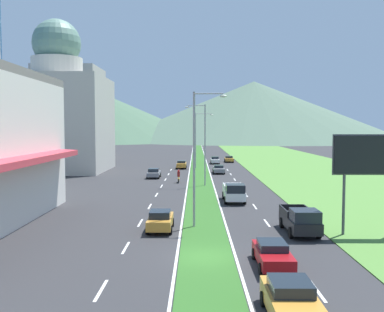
% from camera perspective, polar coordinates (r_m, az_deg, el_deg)
% --- Properties ---
extents(ground_plane, '(600.00, 600.00, 0.00)m').
position_cam_1_polar(ground_plane, '(26.73, 1.86, -12.99)').
color(ground_plane, '#2D2D30').
extents(grass_median, '(3.20, 240.00, 0.06)m').
position_cam_1_polar(grass_median, '(85.94, 0.91, -1.37)').
color(grass_median, '#2D6023').
rests_on(grass_median, ground_plane).
extents(grass_verge_right, '(24.00, 240.00, 0.06)m').
position_cam_1_polar(grass_verge_right, '(88.52, 14.37, -1.34)').
color(grass_verge_right, '#518438').
rests_on(grass_verge_right, ground_plane).
extents(lane_dash_left_2, '(0.16, 2.80, 0.01)m').
position_cam_1_polar(lane_dash_left_2, '(22.17, -11.68, -16.63)').
color(lane_dash_left_2, silver).
rests_on(lane_dash_left_2, ground_plane).
extents(lane_dash_left_3, '(0.16, 2.80, 0.01)m').
position_cam_1_polar(lane_dash_left_3, '(29.06, -8.56, -11.64)').
color(lane_dash_left_3, silver).
rests_on(lane_dash_left_3, ground_plane).
extents(lane_dash_left_4, '(0.16, 2.80, 0.01)m').
position_cam_1_polar(lane_dash_left_4, '(36.14, -6.70, -8.57)').
color(lane_dash_left_4, silver).
rests_on(lane_dash_left_4, ground_plane).
extents(lane_dash_left_5, '(0.16, 2.80, 0.01)m').
position_cam_1_polar(lane_dash_left_5, '(43.30, -5.48, -6.50)').
color(lane_dash_left_5, silver).
rests_on(lane_dash_left_5, ground_plane).
extents(lane_dash_left_6, '(0.16, 2.80, 0.01)m').
position_cam_1_polar(lane_dash_left_6, '(50.53, -4.61, -5.02)').
color(lane_dash_left_6, silver).
rests_on(lane_dash_left_6, ground_plane).
extents(lane_dash_left_7, '(0.16, 2.80, 0.01)m').
position_cam_1_polar(lane_dash_left_7, '(57.79, -3.96, -3.91)').
color(lane_dash_left_7, silver).
rests_on(lane_dash_left_7, ground_plane).
extents(lane_dash_left_8, '(0.16, 2.80, 0.01)m').
position_cam_1_polar(lane_dash_left_8, '(65.06, -3.46, -3.05)').
color(lane_dash_left_8, silver).
rests_on(lane_dash_left_8, ground_plane).
extents(lane_dash_left_9, '(0.16, 2.80, 0.01)m').
position_cam_1_polar(lane_dash_left_9, '(72.36, -3.05, -2.36)').
color(lane_dash_left_9, silver).
rests_on(lane_dash_left_9, ground_plane).
extents(lane_dash_left_10, '(0.16, 2.80, 0.01)m').
position_cam_1_polar(lane_dash_left_10, '(79.67, -2.73, -1.80)').
color(lane_dash_left_10, silver).
rests_on(lane_dash_left_10, ground_plane).
extents(lane_dash_right_2, '(0.16, 2.80, 0.01)m').
position_cam_1_polar(lane_dash_right_2, '(22.46, 15.90, -16.43)').
color(lane_dash_right_2, silver).
rests_on(lane_dash_right_2, ground_plane).
extents(lane_dash_right_3, '(0.16, 2.80, 0.01)m').
position_cam_1_polar(lane_dash_right_3, '(29.28, 12.00, -11.57)').
color(lane_dash_right_3, silver).
rests_on(lane_dash_right_3, ground_plane).
extents(lane_dash_right_4, '(0.16, 2.80, 0.01)m').
position_cam_1_polar(lane_dash_right_4, '(36.31, 9.66, -8.54)').
color(lane_dash_right_4, silver).
rests_on(lane_dash_right_4, ground_plane).
extents(lane_dash_right_5, '(0.16, 2.80, 0.01)m').
position_cam_1_polar(lane_dash_right_5, '(43.45, 8.11, -6.49)').
color(lane_dash_right_5, silver).
rests_on(lane_dash_right_5, ground_plane).
extents(lane_dash_right_6, '(0.16, 2.80, 0.01)m').
position_cam_1_polar(lane_dash_right_6, '(50.65, 7.01, -5.02)').
color(lane_dash_right_6, silver).
rests_on(lane_dash_right_6, ground_plane).
extents(lane_dash_right_7, '(0.16, 2.80, 0.01)m').
position_cam_1_polar(lane_dash_right_7, '(57.89, 6.18, -3.91)').
color(lane_dash_right_7, silver).
rests_on(lane_dash_right_7, ground_plane).
extents(lane_dash_right_8, '(0.16, 2.80, 0.01)m').
position_cam_1_polar(lane_dash_right_8, '(65.16, 5.54, -3.05)').
color(lane_dash_right_8, silver).
rests_on(lane_dash_right_8, ground_plane).
extents(lane_dash_right_9, '(0.16, 2.80, 0.01)m').
position_cam_1_polar(lane_dash_right_9, '(72.45, 5.03, -2.36)').
color(lane_dash_right_9, silver).
rests_on(lane_dash_right_9, ground_plane).
extents(lane_dash_right_10, '(0.16, 2.80, 0.01)m').
position_cam_1_polar(lane_dash_right_10, '(79.75, 4.61, -1.80)').
color(lane_dash_right_10, silver).
rests_on(lane_dash_right_10, ground_plane).
extents(edge_line_median_left, '(0.16, 240.00, 0.01)m').
position_cam_1_polar(edge_line_median_left, '(85.94, -0.25, -1.39)').
color(edge_line_median_left, silver).
rests_on(edge_line_median_left, ground_plane).
extents(edge_line_median_right, '(0.16, 240.00, 0.01)m').
position_cam_1_polar(edge_line_median_right, '(85.97, 2.08, -1.39)').
color(edge_line_median_right, silver).
rests_on(edge_line_median_right, ground_plane).
extents(domed_building, '(16.86, 16.86, 26.37)m').
position_cam_1_polar(domed_building, '(81.13, -16.93, 5.30)').
color(domed_building, '#B7B2A8').
rests_on(domed_building, ground_plane).
extents(midrise_colored, '(15.50, 15.50, 23.01)m').
position_cam_1_polar(midrise_colored, '(118.94, -15.45, 5.45)').
color(midrise_colored, '#B7B2A8').
rests_on(midrise_colored, ground_plane).
extents(hill_far_left, '(170.85, 170.85, 36.70)m').
position_cam_1_polar(hill_far_left, '(274.72, -15.78, 5.83)').
color(hill_far_left, '#47664C').
rests_on(hill_far_left, ground_plane).
extents(hill_far_center, '(170.83, 170.83, 34.80)m').
position_cam_1_polar(hill_far_center, '(266.33, 7.99, 5.80)').
color(hill_far_center, '#516B56').
rests_on(hill_far_center, ground_plane).
extents(hill_far_right, '(138.77, 138.77, 21.13)m').
position_cam_1_polar(hill_far_right, '(305.11, 10.24, 4.23)').
color(hill_far_right, '#3D5647').
rests_on(hill_far_right, ground_plane).
extents(street_lamp_near, '(2.57, 0.37, 10.38)m').
position_cam_1_polar(street_lamp_near, '(33.59, 0.68, 0.62)').
color(street_lamp_near, '#99999E').
rests_on(street_lamp_near, ground_plane).
extents(street_lamp_mid, '(2.69, 0.38, 10.66)m').
position_cam_1_polar(street_lamp_mid, '(57.59, 1.44, 2.08)').
color(street_lamp_mid, '#99999E').
rests_on(street_lamp_mid, ground_plane).
extents(street_lamp_far, '(3.36, 0.28, 10.32)m').
position_cam_1_polar(street_lamp_far, '(81.56, 0.70, 2.50)').
color(street_lamp_far, '#99999E').
rests_on(street_lamp_far, ground_plane).
extents(billboard_roadside, '(5.30, 0.28, 7.20)m').
position_cam_1_polar(billboard_roadside, '(33.48, 22.05, -0.41)').
color(billboard_roadside, '#4C4C51').
rests_on(billboard_roadside, ground_plane).
extents(car_0, '(1.93, 4.20, 1.36)m').
position_cam_1_polar(car_0, '(97.29, 4.80, -0.38)').
color(car_0, '#C6842D').
rests_on(car_0, ground_plane).
extents(car_1, '(1.90, 4.17, 1.51)m').
position_cam_1_polar(car_1, '(33.32, -4.12, -8.27)').
color(car_1, '#C6842D').
rests_on(car_1, ground_plane).
extents(car_2, '(2.03, 4.26, 1.55)m').
position_cam_1_polar(car_2, '(18.98, 12.67, -17.68)').
color(car_2, '#C6842D').
rests_on(car_2, ground_plane).
extents(car_3, '(1.92, 4.73, 1.37)m').
position_cam_1_polar(car_3, '(73.78, 3.46, -1.69)').
color(car_3, slate).
rests_on(car_3, ground_plane).
extents(car_4, '(1.87, 4.14, 1.52)m').
position_cam_1_polar(car_4, '(93.04, 2.99, -0.53)').
color(car_4, silver).
rests_on(car_4, ground_plane).
extents(car_5, '(1.87, 4.37, 1.47)m').
position_cam_1_polar(car_5, '(82.17, -1.37, -1.09)').
color(car_5, '#C6842D').
rests_on(car_5, ground_plane).
extents(car_6, '(1.88, 4.41, 1.37)m').
position_cam_1_polar(car_6, '(25.29, 10.36, -12.33)').
color(car_6, maroon).
rests_on(car_6, ground_plane).
extents(car_7, '(1.94, 4.35, 1.43)m').
position_cam_1_polar(car_7, '(67.28, -4.96, -2.21)').
color(car_7, slate).
rests_on(car_7, ground_plane).
extents(pickup_truck_0, '(2.18, 5.40, 2.00)m').
position_cam_1_polar(pickup_truck_0, '(45.66, 5.46, -4.73)').
color(pickup_truck_0, silver).
rests_on(pickup_truck_0, ground_plane).
extents(pickup_truck_1, '(2.18, 5.40, 2.00)m').
position_cam_1_polar(pickup_truck_1, '(33.00, 13.85, -8.10)').
color(pickup_truck_1, black).
rests_on(pickup_truck_1, ground_plane).
extents(motorcycle_rider, '(0.36, 2.00, 1.80)m').
position_cam_1_polar(motorcycle_rider, '(61.29, -1.74, -2.77)').
color(motorcycle_rider, black).
rests_on(motorcycle_rider, ground_plane).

